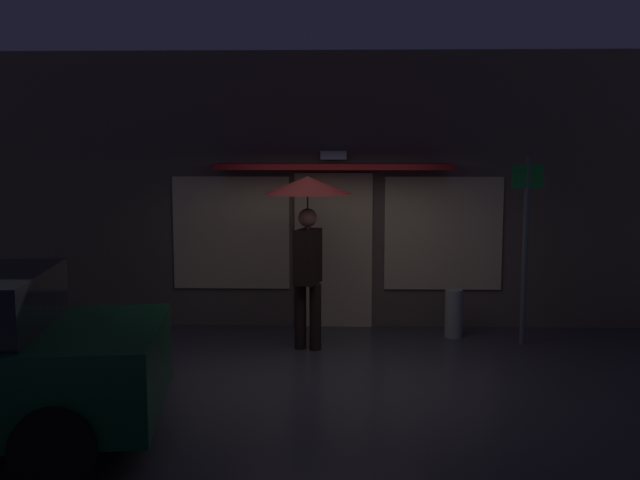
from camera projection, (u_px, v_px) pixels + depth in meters
name	position (u px, v px, depth m)	size (l,w,h in m)	color
ground_plane	(331.00, 371.00, 8.50)	(18.00, 18.00, 0.00)	#38353A
building_facade	(334.00, 191.00, 10.59)	(10.01, 1.00, 3.89)	brown
person_with_umbrella	(308.00, 214.00, 9.24)	(1.09, 1.09, 2.20)	black
street_sign_post	(525.00, 239.00, 9.52)	(0.40, 0.07, 2.44)	#595B60
sidewalk_bollard	(454.00, 313.00, 10.01)	(0.23, 0.23, 0.65)	#9E998E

